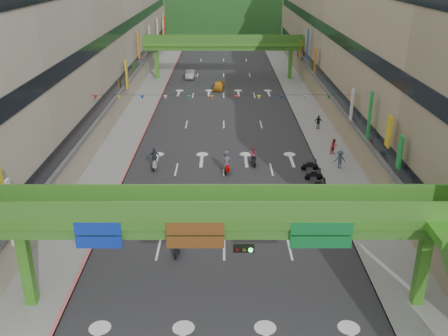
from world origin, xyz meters
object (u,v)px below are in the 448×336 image
(scooter_rider_near, at_px, (177,242))
(pedestrian_red, at_px, (334,148))
(car_yellow, at_px, (219,86))
(scooter_rider_mid, at_px, (254,156))
(car_silver, at_px, (191,74))
(overpass_near, at_px, (242,231))

(scooter_rider_near, distance_m, pedestrian_red, 23.38)
(scooter_rider_near, relative_size, pedestrian_red, 1.26)
(car_yellow, height_order, pedestrian_red, pedestrian_red)
(scooter_rider_near, height_order, scooter_rider_mid, scooter_rider_near)
(car_yellow, relative_size, pedestrian_red, 2.39)
(scooter_rider_mid, xyz_separation_m, car_silver, (-8.39, 38.59, -0.30))
(car_yellow, bearing_deg, scooter_rider_near, -87.06)
(car_silver, bearing_deg, scooter_rider_mid, -73.92)
(scooter_rider_near, bearing_deg, car_silver, 92.52)
(car_silver, distance_m, pedestrian_red, 39.52)
(scooter_rider_near, xyz_separation_m, car_yellow, (2.40, 46.29, -0.29))
(pedestrian_red, bearing_deg, overpass_near, -146.31)
(scooter_rider_mid, relative_size, pedestrian_red, 1.18)
(car_yellow, bearing_deg, scooter_rider_mid, -77.37)
(overpass_near, distance_m, car_silver, 60.75)
(overpass_near, relative_size, pedestrian_red, 17.44)
(car_silver, relative_size, car_yellow, 1.04)
(scooter_rider_near, height_order, pedestrian_red, scooter_rider_near)
(overpass_near, bearing_deg, car_silver, 96.14)
(overpass_near, height_order, scooter_rider_near, overpass_near)
(car_yellow, xyz_separation_m, pedestrian_red, (11.86, -27.76, 0.15))
(overpass_near, relative_size, scooter_rider_near, 13.79)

